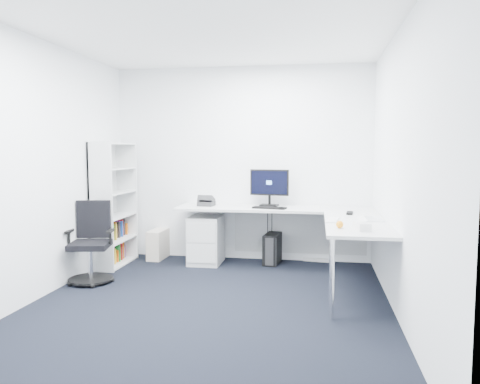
% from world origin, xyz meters
% --- Properties ---
extents(ground, '(4.20, 4.20, 0.00)m').
position_xyz_m(ground, '(0.00, 0.00, 0.00)').
color(ground, black).
extents(ceiling, '(4.20, 4.20, 0.00)m').
position_xyz_m(ceiling, '(0.00, 0.00, 2.70)').
color(ceiling, white).
extents(wall_back, '(3.60, 0.02, 2.70)m').
position_xyz_m(wall_back, '(0.00, 2.10, 1.35)').
color(wall_back, white).
rests_on(wall_back, ground).
extents(wall_front, '(3.60, 0.02, 2.70)m').
position_xyz_m(wall_front, '(0.00, -2.10, 1.35)').
color(wall_front, white).
rests_on(wall_front, ground).
extents(wall_left, '(0.02, 4.20, 2.70)m').
position_xyz_m(wall_left, '(-1.80, 0.00, 1.35)').
color(wall_left, white).
rests_on(wall_left, ground).
extents(wall_right, '(0.02, 4.20, 2.70)m').
position_xyz_m(wall_right, '(1.80, 0.00, 1.35)').
color(wall_right, white).
rests_on(wall_right, ground).
extents(l_desk, '(2.70, 1.51, 0.79)m').
position_xyz_m(l_desk, '(0.55, 1.40, 0.39)').
color(l_desk, '#BCBEBF').
rests_on(l_desk, ground).
extents(drawer_pedestal, '(0.42, 0.53, 0.65)m').
position_xyz_m(drawer_pedestal, '(-0.43, 1.73, 0.32)').
color(drawer_pedestal, '#BCBEBF').
rests_on(drawer_pedestal, ground).
extents(bookshelf, '(0.32, 0.82, 1.65)m').
position_xyz_m(bookshelf, '(-1.62, 1.45, 0.82)').
color(bookshelf, silver).
rests_on(bookshelf, ground).
extents(task_chair, '(0.63, 0.63, 0.95)m').
position_xyz_m(task_chair, '(-1.55, 0.59, 0.47)').
color(task_chair, black).
rests_on(task_chair, ground).
extents(black_pc_tower, '(0.24, 0.44, 0.41)m').
position_xyz_m(black_pc_tower, '(0.46, 1.87, 0.20)').
color(black_pc_tower, black).
rests_on(black_pc_tower, ground).
extents(beige_pc_tower, '(0.21, 0.44, 0.41)m').
position_xyz_m(beige_pc_tower, '(-1.17, 1.88, 0.21)').
color(beige_pc_tower, beige).
rests_on(beige_pc_tower, ground).
extents(power_strip, '(0.38, 0.11, 0.04)m').
position_xyz_m(power_strip, '(1.06, 2.07, 0.02)').
color(power_strip, silver).
rests_on(power_strip, ground).
extents(monitor, '(0.55, 0.25, 0.51)m').
position_xyz_m(monitor, '(0.41, 1.87, 1.04)').
color(monitor, black).
rests_on(monitor, l_desk).
extents(black_keyboard, '(0.46, 0.23, 0.02)m').
position_xyz_m(black_keyboard, '(0.45, 1.60, 0.80)').
color(black_keyboard, black).
rests_on(black_keyboard, l_desk).
extents(mouse, '(0.08, 0.11, 0.03)m').
position_xyz_m(mouse, '(0.60, 1.54, 0.80)').
color(mouse, black).
rests_on(mouse, l_desk).
extents(desk_phone, '(0.22, 0.22, 0.14)m').
position_xyz_m(desk_phone, '(-0.43, 1.75, 0.86)').
color(desk_phone, '#29292B').
rests_on(desk_phone, l_desk).
extents(laptop, '(0.36, 0.35, 0.24)m').
position_xyz_m(laptop, '(1.64, 0.80, 0.91)').
color(laptop, silver).
rests_on(laptop, l_desk).
extents(white_keyboard, '(0.16, 0.38, 0.01)m').
position_xyz_m(white_keyboard, '(1.23, 0.69, 0.79)').
color(white_keyboard, silver).
rests_on(white_keyboard, l_desk).
extents(headphones, '(0.13, 0.19, 0.05)m').
position_xyz_m(headphones, '(1.44, 1.24, 0.81)').
color(headphones, black).
rests_on(headphones, l_desk).
extents(orange_fruit, '(0.07, 0.07, 0.07)m').
position_xyz_m(orange_fruit, '(1.28, 0.20, 0.82)').
color(orange_fruit, orange).
rests_on(orange_fruit, l_desk).
extents(tissue_box, '(0.16, 0.24, 0.07)m').
position_xyz_m(tissue_box, '(1.48, 0.13, 0.83)').
color(tissue_box, silver).
rests_on(tissue_box, l_desk).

